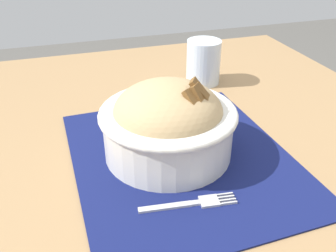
{
  "coord_description": "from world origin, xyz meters",
  "views": [
    {
      "loc": [
        0.49,
        -0.18,
        1.08
      ],
      "look_at": [
        0.01,
        -0.03,
        0.79
      ],
      "focal_mm": 39.18,
      "sensor_mm": 36.0,
      "label": 1
    }
  ],
  "objects": [
    {
      "name": "placemat",
      "position": [
        0.03,
        -0.01,
        0.74
      ],
      "size": [
        0.41,
        0.35,
        0.0
      ],
      "primitive_type": "cube",
      "rotation": [
        0.0,
        0.0,
        0.03
      ],
      "color": "#11194C",
      "rests_on": "table"
    },
    {
      "name": "fork",
      "position": [
        0.14,
        -0.03,
        0.74
      ],
      "size": [
        0.03,
        0.14,
        0.0
      ],
      "color": "#BCBCBC",
      "rests_on": "placemat"
    },
    {
      "name": "bowl",
      "position": [
        0.01,
        -0.03,
        0.8
      ],
      "size": [
        0.22,
        0.22,
        0.13
      ],
      "color": "silver",
      "rests_on": "placemat"
    },
    {
      "name": "table",
      "position": [
        0.0,
        0.0,
        0.66
      ],
      "size": [
        1.05,
        0.95,
        0.73
      ],
      "color": "#99754C",
      "rests_on": "ground_plane"
    },
    {
      "name": "drinking_glass",
      "position": [
        -0.24,
        0.14,
        0.78
      ],
      "size": [
        0.08,
        0.08,
        0.1
      ],
      "color": "silver",
      "rests_on": "table"
    }
  ]
}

